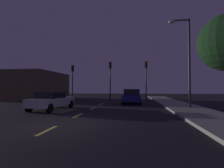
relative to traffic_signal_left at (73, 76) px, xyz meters
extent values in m
plane|color=black|center=(5.13, -8.67, -3.42)|extent=(80.00, 80.00, 0.00)
cube|color=gray|center=(12.63, -8.67, -3.35)|extent=(3.00, 40.00, 0.15)
cube|color=#EACC4C|center=(5.13, -16.87, -3.42)|extent=(0.16, 1.60, 0.01)
cube|color=#EACC4C|center=(5.13, -13.07, -3.42)|extent=(0.16, 1.60, 0.01)
cube|color=#EACC4C|center=(5.13, -9.27, -3.42)|extent=(0.16, 1.60, 0.01)
cube|color=#EACC4C|center=(5.13, -5.47, -3.42)|extent=(0.16, 1.60, 0.01)
cylinder|color=#4C4C51|center=(0.00, 0.02, -0.98)|extent=(0.14, 0.14, 4.88)
cube|color=black|center=(0.00, 0.02, 1.01)|extent=(0.32, 0.24, 0.90)
sphere|color=red|center=(0.00, -0.14, 1.31)|extent=(0.20, 0.20, 0.20)
sphere|color=#3F2D0C|center=(0.00, -0.14, 1.01)|extent=(0.20, 0.20, 0.20)
sphere|color=#0C3319|center=(0.00, -0.14, 0.71)|extent=(0.20, 0.20, 0.20)
cylinder|color=black|center=(5.32, 0.02, -0.78)|extent=(0.14, 0.14, 5.28)
cube|color=black|center=(5.32, 0.02, 1.41)|extent=(0.32, 0.24, 0.90)
sphere|color=red|center=(5.32, -0.14, 1.71)|extent=(0.20, 0.20, 0.20)
sphere|color=#3F2D0C|center=(5.32, -0.14, 1.41)|extent=(0.20, 0.20, 0.20)
sphere|color=#0C3319|center=(5.32, -0.14, 1.11)|extent=(0.20, 0.20, 0.20)
cylinder|color=#2D2D30|center=(10.12, 0.02, -0.79)|extent=(0.14, 0.14, 5.26)
cube|color=black|center=(10.12, 0.02, 1.39)|extent=(0.32, 0.24, 0.90)
sphere|color=red|center=(10.12, -0.14, 1.69)|extent=(0.20, 0.20, 0.20)
sphere|color=#3F2D0C|center=(10.12, -0.14, 1.39)|extent=(0.20, 0.20, 0.20)
sphere|color=#0C3319|center=(10.12, -0.14, 1.09)|extent=(0.20, 0.20, 0.20)
cube|color=navy|center=(8.30, -4.34, -2.76)|extent=(1.92, 4.26, 0.69)
cube|color=black|center=(8.30, -4.55, -2.13)|extent=(1.66, 1.93, 0.58)
cylinder|color=black|center=(7.46, -2.76, -3.10)|extent=(0.23, 0.64, 0.64)
cylinder|color=black|center=(9.19, -2.79, -3.10)|extent=(0.23, 0.64, 0.64)
cylinder|color=black|center=(7.41, -5.89, -3.10)|extent=(0.23, 0.64, 0.64)
cylinder|color=black|center=(9.14, -5.92, -3.10)|extent=(0.23, 0.64, 0.64)
cube|color=silver|center=(2.20, -10.50, -2.81)|extent=(2.05, 4.55, 0.60)
cube|color=black|center=(2.18, -10.72, -2.28)|extent=(1.66, 2.10, 0.46)
cylinder|color=black|center=(1.53, -8.78, -3.10)|extent=(0.27, 0.66, 0.64)
cylinder|color=black|center=(3.12, -8.90, -3.10)|extent=(0.27, 0.66, 0.64)
cylinder|color=black|center=(1.27, -12.09, -3.10)|extent=(0.27, 0.66, 0.64)
cylinder|color=black|center=(2.86, -12.22, -3.10)|extent=(0.27, 0.66, 0.64)
cylinder|color=#2D2D30|center=(12.93, -8.87, 0.21)|extent=(0.18, 0.18, 7.27)
cube|color=#4C4C51|center=(12.26, -8.87, 3.74)|extent=(1.34, 0.10, 0.10)
ellipsoid|color=silver|center=(11.58, -8.87, 3.64)|extent=(0.56, 0.36, 0.24)
cube|color=brown|center=(-5.75, 1.29, -1.40)|extent=(5.76, 9.84, 4.05)
camera|label=1|loc=(8.55, -23.41, -1.75)|focal=27.97mm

